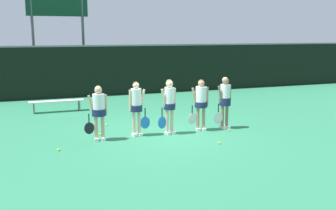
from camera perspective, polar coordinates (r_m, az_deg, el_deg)
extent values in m
plane|color=#2D7F56|center=(12.55, -0.19, -4.11)|extent=(140.00, 140.00, 0.00)
cube|color=black|center=(20.19, -8.34, 4.88)|extent=(60.00, 0.06, 2.49)
cube|color=slate|center=(20.11, -8.44, 8.53)|extent=(60.00, 0.08, 0.08)
cylinder|color=#515156|center=(21.18, -18.99, 9.05)|extent=(0.14, 0.14, 5.71)
cylinder|color=#515156|center=(21.40, -12.20, 9.38)|extent=(0.14, 0.14, 5.71)
cube|color=silver|center=(16.48, -15.86, 0.54)|extent=(2.16, 0.36, 0.04)
cylinder|color=slate|center=(16.73, -12.83, 0.02)|extent=(0.06, 0.06, 0.42)
cylinder|color=slate|center=(16.49, -12.72, -0.13)|extent=(0.06, 0.06, 0.42)
cylinder|color=slate|center=(16.61, -18.91, -0.36)|extent=(0.06, 0.06, 0.42)
cylinder|color=slate|center=(16.36, -18.88, -0.51)|extent=(0.06, 0.06, 0.42)
cylinder|color=tan|center=(11.84, -9.45, -3.21)|extent=(0.10, 0.10, 0.78)
cylinder|color=tan|center=(11.82, -10.40, -3.27)|extent=(0.10, 0.10, 0.78)
cube|color=white|center=(11.89, -9.38, -4.85)|extent=(0.13, 0.25, 0.09)
cube|color=white|center=(11.87, -10.33, -4.91)|extent=(0.13, 0.25, 0.09)
cylinder|color=#192347|center=(11.73, -9.99, -1.06)|extent=(0.41, 0.41, 0.20)
cylinder|color=white|center=(11.68, -10.03, 0.09)|extent=(0.36, 0.36, 0.62)
sphere|color=tan|center=(11.62, -10.09, 2.13)|extent=(0.22, 0.22, 0.22)
sphere|color=#D8B772|center=(11.63, -10.11, 2.28)|extent=(0.20, 0.20, 0.20)
cylinder|color=tan|center=(11.67, -11.10, -0.03)|extent=(0.20, 0.09, 0.59)
cylinder|color=tan|center=(11.71, -9.01, 0.07)|extent=(0.08, 0.08, 0.59)
cylinder|color=black|center=(11.71, -11.41, -1.87)|extent=(0.03, 0.03, 0.26)
ellipsoid|color=black|center=(11.78, -11.36, -3.32)|extent=(0.29, 0.03, 0.35)
cylinder|color=beige|center=(12.24, -4.20, -2.58)|extent=(0.10, 0.10, 0.81)
cylinder|color=beige|center=(12.17, -4.99, -2.66)|extent=(0.10, 0.10, 0.81)
cube|color=white|center=(12.30, -4.13, -4.23)|extent=(0.13, 0.25, 0.09)
cube|color=white|center=(12.23, -4.91, -4.32)|extent=(0.13, 0.25, 0.09)
cylinder|color=#192347|center=(12.11, -4.63, -0.45)|extent=(0.38, 0.38, 0.19)
cylinder|color=white|center=(12.06, -4.64, 0.80)|extent=(0.33, 0.33, 0.67)
sphere|color=beige|center=(12.00, -4.67, 2.86)|extent=(0.20, 0.20, 0.20)
sphere|color=#4C331E|center=(12.01, -4.71, 2.99)|extent=(0.18, 0.18, 0.18)
cylinder|color=beige|center=(12.14, -3.75, 0.81)|extent=(0.21, 0.10, 0.64)
cylinder|color=beige|center=(11.99, -5.50, 0.67)|extent=(0.08, 0.08, 0.64)
cylinder|color=black|center=(12.23, -3.35, -1.07)|extent=(0.03, 0.03, 0.28)
ellipsoid|color=blue|center=(12.30, -3.33, -2.58)|extent=(0.31, 0.03, 0.38)
cylinder|color=beige|center=(12.43, 0.56, -2.31)|extent=(0.10, 0.10, 0.82)
cylinder|color=beige|center=(12.34, -0.14, -2.40)|extent=(0.10, 0.10, 0.82)
cube|color=white|center=(12.49, 0.63, -3.98)|extent=(0.15, 0.26, 0.09)
cube|color=white|center=(12.40, -0.07, -4.08)|extent=(0.15, 0.26, 0.09)
cylinder|color=#192347|center=(12.29, 0.22, -0.19)|extent=(0.36, 0.36, 0.19)
cylinder|color=white|center=(12.24, 0.22, 1.03)|extent=(0.32, 0.32, 0.66)
sphere|color=beige|center=(12.18, 0.22, 3.09)|extent=(0.23, 0.23, 0.23)
sphere|color=olive|center=(12.19, 0.17, 3.24)|extent=(0.21, 0.21, 0.21)
cylinder|color=beige|center=(12.15, -0.59, 0.89)|extent=(0.21, 0.11, 0.63)
cylinder|color=beige|center=(12.34, 0.97, 1.04)|extent=(0.08, 0.08, 0.63)
cylinder|color=black|center=(12.17, -0.87, -1.04)|extent=(0.03, 0.03, 0.28)
ellipsoid|color=blue|center=(12.24, -0.87, -2.57)|extent=(0.27, 0.03, 0.39)
cylinder|color=tan|center=(12.90, 5.19, -1.94)|extent=(0.10, 0.10, 0.80)
cylinder|color=tan|center=(12.85, 4.36, -1.97)|extent=(0.10, 0.10, 0.80)
cube|color=white|center=(12.95, 5.20, -3.49)|extent=(0.15, 0.25, 0.09)
cube|color=white|center=(12.90, 4.37, -3.54)|extent=(0.15, 0.25, 0.09)
cylinder|color=#192347|center=(12.79, 4.81, 0.07)|extent=(0.41, 0.41, 0.18)
cylinder|color=white|center=(12.74, 4.82, 1.23)|extent=(0.35, 0.35, 0.65)
sphere|color=tan|center=(12.68, 4.85, 3.16)|extent=(0.21, 0.21, 0.21)
sphere|color=#4C331E|center=(12.70, 4.83, 3.29)|extent=(0.20, 0.20, 0.20)
cylinder|color=tan|center=(12.69, 3.88, 1.14)|extent=(0.21, 0.11, 0.62)
cylinder|color=tan|center=(12.80, 5.72, 1.19)|extent=(0.08, 0.08, 0.62)
cylinder|color=black|center=(12.72, 3.53, -0.63)|extent=(0.03, 0.03, 0.26)
ellipsoid|color=silver|center=(12.78, 3.52, -1.99)|extent=(0.28, 0.03, 0.36)
cylinder|color=#8C664C|center=(13.30, 8.53, -1.59)|extent=(0.10, 0.10, 0.82)
cylinder|color=#8C664C|center=(13.18, 7.92, -1.68)|extent=(0.10, 0.10, 0.82)
cube|color=white|center=(13.35, 8.57, -3.15)|extent=(0.15, 0.26, 0.09)
cube|color=white|center=(13.24, 7.96, -3.25)|extent=(0.15, 0.26, 0.09)
cylinder|color=#192347|center=(13.15, 8.28, 0.49)|extent=(0.38, 0.38, 0.25)
cylinder|color=white|center=(13.11, 8.31, 1.54)|extent=(0.33, 0.33, 0.67)
sphere|color=#8C664C|center=(13.05, 8.36, 3.47)|extent=(0.22, 0.22, 0.22)
sphere|color=#D8B772|center=(13.06, 8.31, 3.60)|extent=(0.20, 0.20, 0.20)
cylinder|color=#8C664C|center=(12.98, 7.60, 1.41)|extent=(0.22, 0.11, 0.63)
cylinder|color=#8C664C|center=(13.23, 8.97, 1.55)|extent=(0.08, 0.08, 0.63)
cylinder|color=black|center=(12.99, 7.33, -0.42)|extent=(0.03, 0.03, 0.29)
ellipsoid|color=silver|center=(13.06, 7.30, -1.89)|extent=(0.32, 0.03, 0.40)
sphere|color=#CCE033|center=(13.70, -8.94, -2.86)|extent=(0.07, 0.07, 0.07)
sphere|color=#CCE033|center=(12.49, -9.81, -4.19)|extent=(0.07, 0.07, 0.07)
sphere|color=#CCE033|center=(12.99, 8.89, -3.59)|extent=(0.07, 0.07, 0.07)
sphere|color=#CCE033|center=(11.10, -15.59, -6.27)|extent=(0.07, 0.07, 0.07)
sphere|color=#CCE033|center=(11.43, 7.45, -5.49)|extent=(0.07, 0.07, 0.07)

